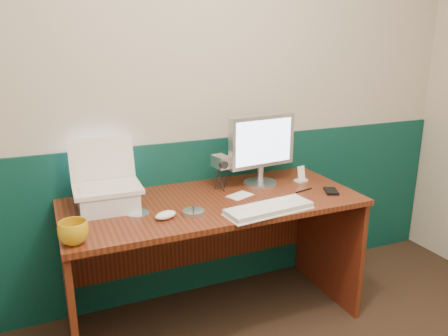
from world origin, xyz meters
name	(u,v)px	position (x,y,z in m)	size (l,w,h in m)	color
back_wall	(209,98)	(0.00, 1.75, 1.25)	(3.50, 0.04, 2.50)	#B8AC9B
wainscot	(211,215)	(0.00, 1.74, 0.50)	(3.48, 0.02, 1.00)	#072F28
desk	(214,262)	(-0.13, 1.38, 0.38)	(1.60, 0.70, 0.75)	#3A1C0A
laptop_riser	(108,200)	(-0.67, 1.47, 0.80)	(0.29, 0.24, 0.10)	silver
laptop	(105,164)	(-0.67, 1.47, 0.99)	(0.33, 0.26, 0.28)	silver
monitor	(261,150)	(0.23, 1.51, 0.96)	(0.42, 0.12, 0.42)	silver
keyboard	(269,209)	(0.07, 1.11, 0.76)	(0.45, 0.15, 0.03)	silver
mouse_right	(285,200)	(0.20, 1.17, 0.77)	(0.11, 0.07, 0.04)	white
mouse_left	(166,215)	(-0.44, 1.23, 0.77)	(0.11, 0.07, 0.04)	white
mug	(73,232)	(-0.87, 1.12, 0.80)	(0.13, 0.13, 0.10)	#C39212
camcorder	(221,173)	(-0.02, 1.52, 0.85)	(0.09, 0.13, 0.20)	silver
cd_spindle	(193,213)	(-0.30, 1.22, 0.76)	(0.11, 0.11, 0.02)	#ACB2BC
cd_loose_a	(138,213)	(-0.55, 1.35, 0.75)	(0.12, 0.12, 0.00)	silver
pen	(304,190)	(0.40, 1.31, 0.75)	(0.01, 0.01, 0.12)	black
papers	(240,196)	(0.03, 1.38, 0.75)	(0.14, 0.09, 0.00)	white
dock	(301,180)	(0.48, 1.46, 0.76)	(0.07, 0.05, 0.01)	white
music_player	(301,173)	(0.48, 1.46, 0.81)	(0.05, 0.01, 0.08)	white
pda	(331,191)	(0.53, 1.23, 0.76)	(0.07, 0.11, 0.01)	black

